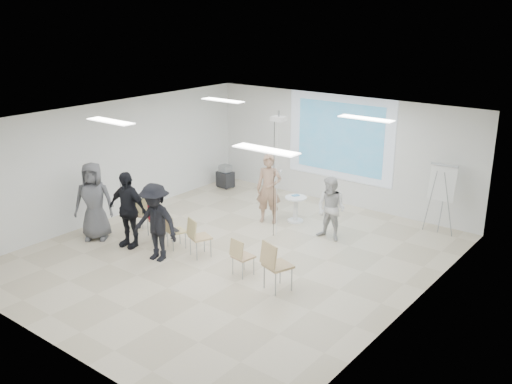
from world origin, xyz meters
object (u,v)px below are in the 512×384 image
Objects in this scene: chair_far_left at (143,212)px; chair_right_far at (274,262)px; chair_center at (197,234)px; audience_outer at (93,197)px; audience_mid at (155,217)px; av_cart at (225,177)px; pedestal_table at (296,208)px; flipchart_easel at (443,183)px; chair_left_inner at (173,229)px; chair_left_mid at (157,219)px; player_right at (331,206)px; chair_right_inner at (241,254)px; laptop at (177,230)px; audience_left at (127,204)px; player_left at (269,184)px.

chair_far_left is 4.23m from chair_right_far.
chair_right_far is (2.25, -0.23, 0.07)m from chair_center.
chair_center is at bearing -23.04° from audience_outer.
chair_far_left is 1.66m from audience_mid.
chair_right_far reaches higher than av_cart.
flipchart_easel is at bearing 24.84° from pedestal_table.
audience_mid is at bearing -49.51° from chair_far_left.
chair_left_inner is (1.22, -0.19, -0.08)m from chair_far_left.
chair_left_mid is 0.49× the size of audience_mid.
audience_mid is at bearing -22.74° from chair_left_mid.
audience_mid is 1.13× the size of flipchart_easel.
player_right reaches higher than chair_right_inner.
chair_center is (1.30, -0.05, -0.04)m from chair_left_mid.
laptop is (-2.05, 0.23, -0.04)m from chair_right_inner.
player_right is at bearing 34.82° from audience_left.
chair_far_left is 1.20m from audience_outer.
audience_mid is at bearing -14.63° from audience_left.
player_right is 5.50m from audience_outer.
audience_mid is (0.12, -0.72, 0.54)m from laptop.
chair_left_mid reaches higher than chair_right_inner.
player_right is at bearing -19.53° from pedestal_table.
audience_outer is at bearing -140.55° from flipchart_easel.
player_left reaches higher than chair_left_inner.
player_right is 1.66× the size of chair_right_far.
player_left is at bearing 126.06° from chair_right_inner.
chair_right_far is at bearing 15.44° from chair_left_inner.
chair_left_inner reaches higher than pedestal_table.
pedestal_table is at bearing -155.81° from flipchart_easel.
flipchart_easel is (1.38, 4.79, 0.67)m from chair_right_far.
player_left is at bearing 113.01° from chair_center.
chair_left_mid is 1.19× the size of chair_left_inner.
player_left is at bearing 73.86° from audience_mid.
chair_left_mid is at bearing -174.24° from chair_right_inner.
audience_mid is (-1.93, -0.50, 0.50)m from chair_right_inner.
audience_outer is at bearing -144.40° from chair_far_left.
flipchart_easel is at bearing 73.33° from chair_center.
audience_left reaches higher than audience_mid.
chair_left_mid reaches higher than laptop.
chair_left_inner is at bearing -174.16° from chair_right_inner.
player_left is at bearing -179.38° from player_right.
chair_far_left is at bearing -145.15° from player_right.
pedestal_table is at bearing 114.61° from chair_right_inner.
av_cart is at bearing 136.57° from chair_left_inner.
flipchart_easel reaches higher than chair_far_left.
flipchart_easel reaches higher than chair_left_mid.
chair_right_far is 0.58× the size of flipchart_easel.
chair_far_left is at bearing -170.84° from chair_left_mid.
player_left is 3.55m from audience_left.
player_right is at bearing 66.45° from chair_left_inner.
chair_left_inner is 0.74m from chair_center.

